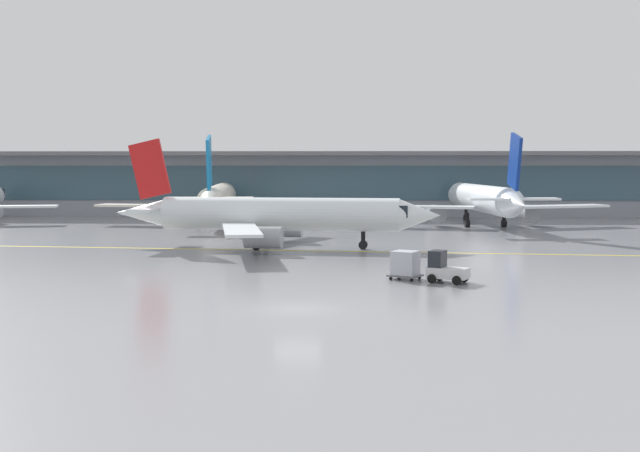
% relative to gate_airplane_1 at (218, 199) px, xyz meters
% --- Properties ---
extents(ground_plane, '(400.00, 400.00, 0.00)m').
position_rel_gate_airplane_1_xyz_m(ground_plane, '(14.26, -60.54, -3.32)').
color(ground_plane, gray).
extents(taxiway_centreline_stripe, '(109.44, 11.79, 0.01)m').
position_rel_gate_airplane_1_xyz_m(taxiway_centreline_stripe, '(10.57, -31.05, -3.32)').
color(taxiway_centreline_stripe, yellow).
rests_on(taxiway_centreline_stripe, ground_plane).
extents(terminal_concourse, '(178.79, 11.00, 9.60)m').
position_rel_gate_airplane_1_xyz_m(terminal_concourse, '(14.26, 19.72, 1.60)').
color(terminal_concourse, '#8C939E').
rests_on(terminal_concourse, ground_plane).
extents(gate_airplane_1, '(30.97, 33.45, 11.07)m').
position_rel_gate_airplane_1_xyz_m(gate_airplane_1, '(0.00, 0.00, 0.00)').
color(gate_airplane_1, silver).
rests_on(gate_airplane_1, ground_plane).
extents(gate_airplane_2, '(31.35, 33.86, 11.21)m').
position_rel_gate_airplane_1_xyz_m(gate_airplane_2, '(33.59, -2.04, 0.04)').
color(gate_airplane_2, white).
rests_on(gate_airplane_2, ground_plane).
extents(taxiing_regional_jet, '(30.76, 28.45, 10.18)m').
position_rel_gate_airplane_1_xyz_m(taxiing_regional_jet, '(10.18, -29.01, -0.27)').
color(taxiing_regional_jet, white).
rests_on(taxiing_regional_jet, ground_plane).
extents(baggage_tug, '(2.95, 2.48, 2.10)m').
position_rel_gate_airplane_1_xyz_m(baggage_tug, '(23.32, -50.46, -2.43)').
color(baggage_tug, silver).
rests_on(baggage_tug, ground_plane).
extents(cargo_dolly_lead, '(2.59, 2.37, 1.94)m').
position_rel_gate_airplane_1_xyz_m(cargo_dolly_lead, '(20.80, -49.20, -2.27)').
color(cargo_dolly_lead, '#595B60').
rests_on(cargo_dolly_lead, ground_plane).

